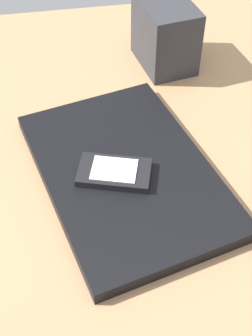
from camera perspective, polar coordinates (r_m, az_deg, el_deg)
name	(u,v)px	position (r cm, az deg, el deg)	size (l,w,h in cm)	color
desk_surface	(118,239)	(64.22, -0.97, -8.45)	(120.00, 80.00, 3.00)	#9E7751
laptop_closed	(126,173)	(68.35, 0.00, -0.56)	(33.84, 22.64, 2.05)	black
cell_phone_on_laptop	(114,172)	(66.19, -1.41, -0.52)	(8.56, 11.31, 1.28)	black
desk_organizer	(165,35)	(88.46, 4.73, 15.61)	(12.15, 8.64, 11.68)	#2D2D33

